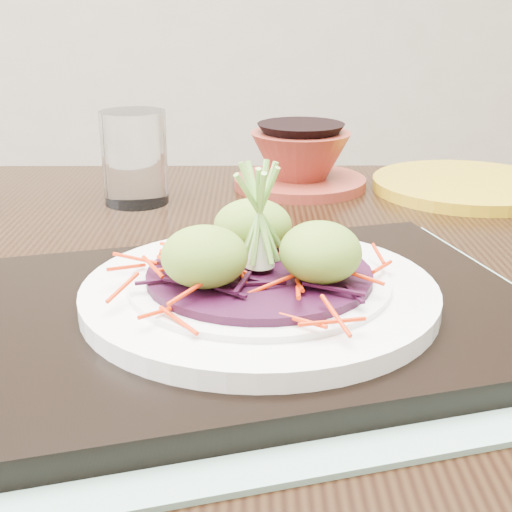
{
  "coord_description": "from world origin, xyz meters",
  "views": [
    {
      "loc": [
        -0.03,
        -0.61,
        0.96
      ],
      "look_at": [
        0.02,
        -0.16,
        0.8
      ],
      "focal_mm": 50.0,
      "sensor_mm": 36.0,
      "label": 1
    }
  ],
  "objects": [
    {
      "name": "dining_table",
      "position": [
        0.01,
        -0.1,
        0.65
      ],
      "size": [
        1.28,
        0.93,
        0.75
      ],
      "rotation": [
        0.0,
        0.0,
        -0.11
      ],
      "color": "black",
      "rests_on": "ground"
    },
    {
      "name": "placemat",
      "position": [
        0.02,
        -0.18,
        0.75
      ],
      "size": [
        0.46,
        0.38,
        0.0
      ],
      "primitive_type": "cube",
      "rotation": [
        0.0,
        0.0,
        0.16
      ],
      "color": "gray",
      "rests_on": "dining_table"
    },
    {
      "name": "serving_tray",
      "position": [
        0.02,
        -0.18,
        0.76
      ],
      "size": [
        0.39,
        0.32,
        0.02
      ],
      "primitive_type": "cube",
      "rotation": [
        0.0,
        0.0,
        0.16
      ],
      "color": "black",
      "rests_on": "placemat"
    },
    {
      "name": "white_plate",
      "position": [
        0.02,
        -0.18,
        0.78
      ],
      "size": [
        0.23,
        0.23,
        0.02
      ],
      "color": "white",
      "rests_on": "serving_tray"
    },
    {
      "name": "cabbage_bed",
      "position": [
        0.02,
        -0.18,
        0.79
      ],
      "size": [
        0.15,
        0.15,
        0.01
      ],
      "primitive_type": "cylinder",
      "color": "black",
      "rests_on": "white_plate"
    },
    {
      "name": "carrot_julienne",
      "position": [
        0.02,
        -0.18,
        0.8
      ],
      "size": [
        0.18,
        0.18,
        0.01
      ],
      "primitive_type": null,
      "color": "red",
      "rests_on": "cabbage_bed"
    },
    {
      "name": "guacamole_scoops",
      "position": [
        0.02,
        -0.18,
        0.81
      ],
      "size": [
        0.13,
        0.11,
        0.04
      ],
      "color": "olive",
      "rests_on": "cabbage_bed"
    },
    {
      "name": "scallion_garnish",
      "position": [
        0.02,
        -0.18,
        0.83
      ],
      "size": [
        0.05,
        0.05,
        0.08
      ],
      "primitive_type": null,
      "color": "#75AE45",
      "rests_on": "cabbage_bed"
    },
    {
      "name": "water_glass",
      "position": [
        -0.08,
        0.14,
        0.8
      ],
      "size": [
        0.08,
        0.08,
        0.1
      ],
      "primitive_type": "cylinder",
      "rotation": [
        0.0,
        0.0,
        0.18
      ],
      "color": "white",
      "rests_on": "dining_table"
    },
    {
      "name": "terracotta_bowl_set",
      "position": [
        0.11,
        0.18,
        0.78
      ],
      "size": [
        0.19,
        0.19,
        0.06
      ],
      "rotation": [
        0.0,
        0.0,
        0.32
      ],
      "color": "maroon",
      "rests_on": "dining_table"
    },
    {
      "name": "yellow_plate",
      "position": [
        0.29,
        0.15,
        0.76
      ],
      "size": [
        0.21,
        0.21,
        0.01
      ],
      "primitive_type": "cylinder",
      "rotation": [
        0.0,
        0.0,
        0.0
      ],
      "color": "#A67F12",
      "rests_on": "dining_table"
    }
  ]
}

